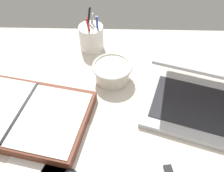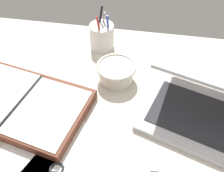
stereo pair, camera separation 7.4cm
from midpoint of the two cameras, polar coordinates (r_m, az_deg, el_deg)
The scene contains 7 objects.
desk_top at distance 74.32cm, azimuth 2.52°, elevation -9.82°, with size 140.00×100.00×2.00cm, color beige.
laptop at distance 78.45cm, azimuth 23.36°, elevation -3.41°, with size 41.00×41.48×17.59cm.
bowl at distance 83.74cm, azimuth 3.50°, elevation 3.17°, with size 13.48×13.48×6.31cm.
pen_cup at distance 97.07cm, azimuth -0.13°, elevation 11.29°, with size 9.20×9.20×15.79cm.
planner at distance 79.82cm, azimuth -17.27°, elevation -4.12°, with size 42.97×32.07×3.61cm.
paper_sheet_front at distance 67.16cm, azimuth -7.11°, elevation -18.84°, with size 19.62×29.37×0.16cm, color white.
paper_sheet_beside_planner at distance 70.88cm, azimuth -16.09°, elevation -15.57°, with size 16.14×28.29×0.16cm, color white.
Camera 2 is at (7.53, -40.89, 62.69)cm, focal length 40.00 mm.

